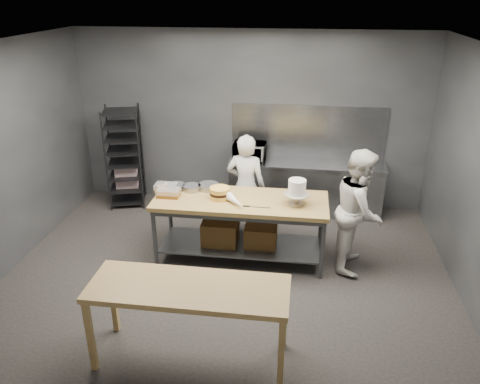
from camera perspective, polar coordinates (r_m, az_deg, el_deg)
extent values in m
plane|color=black|center=(6.46, -1.58, -10.21)|extent=(6.00, 6.00, 0.00)
cube|color=#4C4F54|center=(8.11, 1.20, 8.71)|extent=(6.00, 0.04, 3.00)
cube|color=olive|center=(6.46, 0.06, -1.12)|extent=(2.40, 0.90, 0.06)
cube|color=#47494C|center=(6.78, 0.06, -6.41)|extent=(2.25, 0.75, 0.03)
cylinder|color=#47494C|center=(6.57, -10.36, -5.59)|extent=(0.06, 0.06, 0.86)
cylinder|color=#47494C|center=(7.23, -8.51, -2.60)|extent=(0.06, 0.06, 0.86)
cylinder|color=#47494C|center=(6.29, 9.99, -7.00)|extent=(0.06, 0.06, 0.86)
cylinder|color=#47494C|center=(6.97, 9.85, -3.74)|extent=(0.06, 0.06, 0.86)
cube|color=brown|center=(6.73, -2.41, -4.86)|extent=(0.50, 0.40, 0.35)
cube|color=brown|center=(6.69, 2.55, -5.28)|extent=(0.45, 0.38, 0.30)
cube|color=olive|center=(4.75, -6.30, -11.65)|extent=(2.00, 0.70, 0.06)
cube|color=olive|center=(5.09, -17.79, -16.40)|extent=(0.06, 0.06, 0.84)
cube|color=olive|center=(5.52, -15.19, -12.54)|extent=(0.06, 0.06, 0.84)
cube|color=olive|center=(4.69, 5.04, -19.21)|extent=(0.06, 0.06, 0.84)
cube|color=olive|center=(5.15, 5.43, -14.67)|extent=(0.06, 0.06, 0.84)
cube|color=slate|center=(7.94, 8.08, 3.45)|extent=(2.60, 0.60, 0.04)
cube|color=slate|center=(8.11, 7.90, 0.46)|extent=(2.56, 0.56, 0.86)
cube|color=slate|center=(8.08, 8.29, 7.31)|extent=(2.60, 0.02, 0.90)
cube|color=black|center=(8.44, -13.88, 4.18)|extent=(0.75, 0.79, 1.75)
cube|color=white|center=(8.56, -13.67, 2.07)|extent=(0.43, 0.33, 0.45)
imported|color=silver|center=(7.12, 0.72, 0.69)|extent=(0.64, 0.46, 1.63)
imported|color=silver|center=(6.49, 14.32, -2.17)|extent=(0.77, 0.92, 1.70)
imported|color=black|center=(7.93, 1.17, 4.96)|extent=(0.54, 0.37, 0.30)
cylinder|color=#A99E87|center=(6.33, 6.86, -1.44)|extent=(0.20, 0.20, 0.02)
cylinder|color=#A99E87|center=(6.30, 6.89, -0.86)|extent=(0.06, 0.06, 0.12)
cylinder|color=#A99E87|center=(6.27, 6.92, -0.29)|extent=(0.34, 0.34, 0.02)
cylinder|color=white|center=(6.23, 6.97, 0.62)|extent=(0.23, 0.23, 0.20)
cylinder|color=#EBC24A|center=(6.47, -2.48, -0.52)|extent=(0.28, 0.28, 0.06)
cylinder|color=black|center=(6.45, -2.49, -0.12)|extent=(0.28, 0.28, 0.04)
cylinder|color=#EBC24A|center=(6.43, -2.50, 0.29)|extent=(0.28, 0.28, 0.06)
cylinder|color=gray|center=(6.75, -5.90, 0.52)|extent=(0.26, 0.26, 0.07)
cylinder|color=gray|center=(6.77, -3.86, 0.67)|extent=(0.30, 0.30, 0.07)
cylinder|color=gray|center=(6.81, -7.80, 0.65)|extent=(0.26, 0.26, 0.07)
cone|color=white|center=(6.24, -0.56, -1.13)|extent=(0.32, 0.38, 0.12)
cube|color=slate|center=(6.21, 2.44, -1.88)|extent=(0.28, 0.02, 0.00)
cube|color=black|center=(6.23, 0.79, -1.73)|extent=(0.09, 0.02, 0.02)
cube|color=#91591D|center=(6.60, -8.70, -0.34)|extent=(0.30, 0.20, 0.05)
cube|color=silver|center=(6.57, -8.73, 0.10)|extent=(0.31, 0.21, 0.06)
cube|color=#91591D|center=(6.77, -8.99, 0.30)|extent=(0.30, 0.20, 0.05)
cube|color=silver|center=(6.75, -9.01, 0.73)|extent=(0.31, 0.21, 0.06)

